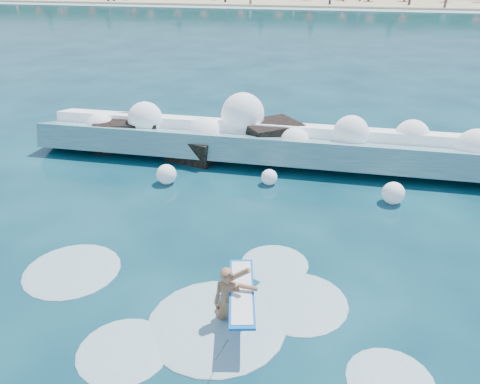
% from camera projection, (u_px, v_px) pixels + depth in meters
% --- Properties ---
extents(ground, '(200.00, 200.00, 0.00)m').
position_uv_depth(ground, '(164.00, 266.00, 11.46)').
color(ground, '#062A37').
rests_on(ground, ground).
extents(beach, '(140.00, 20.00, 0.40)m').
position_uv_depth(beach, '(322.00, 2.00, 79.70)').
color(beach, tan).
rests_on(beach, ground).
extents(wet_band, '(140.00, 5.00, 0.08)m').
position_uv_depth(wet_band, '(318.00, 9.00, 70.13)').
color(wet_band, silver).
rests_on(wet_band, ground).
extents(breaking_wave, '(17.83, 2.79, 1.54)m').
position_uv_depth(breaking_wave, '(275.00, 145.00, 17.43)').
color(breaking_wave, teal).
rests_on(breaking_wave, ground).
extents(rock_cluster, '(8.41, 3.38, 1.41)m').
position_uv_depth(rock_cluster, '(191.00, 140.00, 18.17)').
color(rock_cluster, black).
rests_on(rock_cluster, ground).
extents(surfer_with_board, '(1.06, 2.81, 1.57)m').
position_uv_depth(surfer_with_board, '(231.00, 300.00, 9.43)').
color(surfer_with_board, '#9B6A48').
rests_on(surfer_with_board, ground).
extents(wave_spray, '(15.00, 4.77, 2.26)m').
position_uv_depth(wave_spray, '(274.00, 131.00, 17.24)').
color(wave_spray, white).
rests_on(wave_spray, ground).
extents(surf_foam, '(9.24, 5.20, 0.15)m').
position_uv_depth(surf_foam, '(204.00, 308.00, 10.06)').
color(surf_foam, silver).
rests_on(surf_foam, ground).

